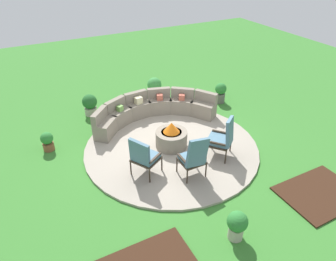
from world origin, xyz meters
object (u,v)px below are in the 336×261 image
object	(u,v)px
potted_plant_4	(154,87)
lounge_chair_front_right	(194,157)
curved_stone_bench	(152,110)
lounge_chair_front_left	(144,156)
lounge_chair_back_left	(223,137)
potted_plant_1	(90,104)
potted_plant_0	(47,141)
potted_plant_2	(221,92)
fire_pit	(171,137)
potted_plant_3	(237,224)

from	to	relation	value
potted_plant_4	lounge_chair_front_right	bearing A→B (deg)	-103.73
curved_stone_bench	lounge_chair_front_right	bearing A→B (deg)	-95.92
lounge_chair_front_left	lounge_chair_back_left	distance (m)	2.11
potted_plant_1	curved_stone_bench	bearing A→B (deg)	-38.69
lounge_chair_back_left	potted_plant_0	world-z (taller)	lounge_chair_back_left
potted_plant_0	potted_plant_2	world-z (taller)	potted_plant_2
potted_plant_1	fire_pit	bearing A→B (deg)	-63.48
curved_stone_bench	potted_plant_4	bearing A→B (deg)	62.13
lounge_chair_back_left	potted_plant_2	xyz separation A→B (m)	(1.88, 2.67, -0.24)
potted_plant_0	potted_plant_4	world-z (taller)	potted_plant_4
curved_stone_bench	potted_plant_2	world-z (taller)	curved_stone_bench
lounge_chair_front_right	potted_plant_1	distance (m)	4.46
lounge_chair_front_left	potted_plant_2	size ratio (longest dim) A/B	1.51
fire_pit	lounge_chair_back_left	size ratio (longest dim) A/B	0.74
lounge_chair_front_right	potted_plant_1	size ratio (longest dim) A/B	1.65
fire_pit	potted_plant_3	xyz separation A→B (m)	(-0.32, -3.23, 0.01)
potted_plant_1	potted_plant_3	size ratio (longest dim) A/B	1.10
fire_pit	lounge_chair_front_right	bearing A→B (deg)	-95.70
potted_plant_1	potted_plant_3	xyz separation A→B (m)	(1.12, -6.12, -0.02)
potted_plant_1	potted_plant_3	bearing A→B (deg)	-79.60
fire_pit	potted_plant_1	distance (m)	3.23
lounge_chair_back_left	potted_plant_0	xyz separation A→B (m)	(-3.97, 2.46, -0.34)
lounge_chair_front_right	fire_pit	bearing A→B (deg)	84.46
potted_plant_1	potted_plant_0	bearing A→B (deg)	-137.84
potted_plant_3	potted_plant_4	world-z (taller)	potted_plant_4
fire_pit	potted_plant_2	world-z (taller)	fire_pit
fire_pit	lounge_chair_back_left	bearing A→B (deg)	-46.15
fire_pit	potted_plant_0	bearing A→B (deg)	154.01
curved_stone_bench	potted_plant_2	bearing A→B (deg)	1.71
curved_stone_bench	potted_plant_3	world-z (taller)	curved_stone_bench
potted_plant_0	lounge_chair_back_left	bearing A→B (deg)	-31.82
potted_plant_2	lounge_chair_front_right	bearing A→B (deg)	-134.26
fire_pit	potted_plant_1	size ratio (longest dim) A/B	1.22
lounge_chair_front_right	potted_plant_3	xyz separation A→B (m)	(-0.18, -1.87, -0.28)
lounge_chair_back_left	potted_plant_3	xyz separation A→B (m)	(-1.27, -2.24, -0.27)
curved_stone_bench	potted_plant_4	distance (m)	1.66
lounge_chair_back_left	potted_plant_0	size ratio (longest dim) A/B	2.13
lounge_chair_front_left	potted_plant_1	bearing A→B (deg)	154.28
curved_stone_bench	potted_plant_3	bearing A→B (deg)	-95.79
curved_stone_bench	potted_plant_3	distance (m)	4.86
potted_plant_4	potted_plant_3	bearing A→B (deg)	-101.35
lounge_chair_back_left	potted_plant_0	distance (m)	4.68
potted_plant_1	lounge_chair_front_left	bearing A→B (deg)	-85.26
fire_pit	curved_stone_bench	size ratio (longest dim) A/B	0.22
fire_pit	curved_stone_bench	world-z (taller)	curved_stone_bench
fire_pit	lounge_chair_back_left	distance (m)	1.40
potted_plant_2	potted_plant_3	bearing A→B (deg)	-122.65
lounge_chair_back_left	potted_plant_3	size ratio (longest dim) A/B	1.80
lounge_chair_front_left	lounge_chair_back_left	size ratio (longest dim) A/B	0.92
fire_pit	curved_stone_bench	bearing A→B (deg)	83.89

